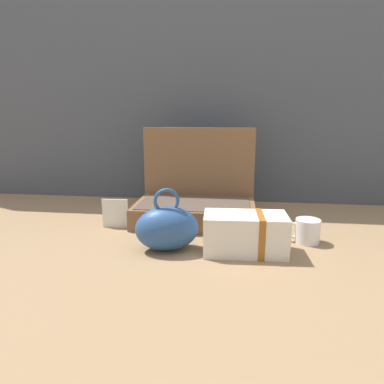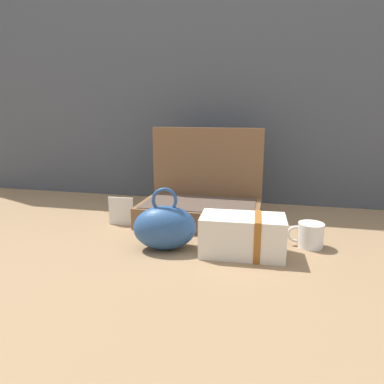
{
  "view_description": "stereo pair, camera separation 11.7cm",
  "coord_description": "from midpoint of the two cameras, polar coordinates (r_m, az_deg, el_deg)",
  "views": [
    {
      "loc": [
        0.13,
        -1.15,
        0.44
      ],
      "look_at": [
        -0.01,
        -0.02,
        0.18
      ],
      "focal_mm": 32.57,
      "sensor_mm": 36.0,
      "label": 1
    },
    {
      "loc": [
        0.24,
        -1.13,
        0.44
      ],
      "look_at": [
        -0.01,
        -0.02,
        0.18
      ],
      "focal_mm": 32.57,
      "sensor_mm": 36.0,
      "label": 2
    }
  ],
  "objects": [
    {
      "name": "cream_toiletry_bag",
      "position": [
        1.11,
        5.88,
        -6.83
      ],
      "size": [
        0.27,
        0.15,
        0.13
      ],
      "color": "silver",
      "rests_on": "ground_plane"
    },
    {
      "name": "info_card_left",
      "position": [
        1.38,
        -14.84,
        -3.45
      ],
      "size": [
        0.1,
        0.01,
        0.11
      ],
      "primitive_type": "cube",
      "rotation": [
        0.0,
        0.0,
        0.03
      ],
      "color": "silver",
      "rests_on": "ground_plane"
    },
    {
      "name": "teal_pouch_handbag",
      "position": [
        1.13,
        -7.09,
        -5.93
      ],
      "size": [
        0.23,
        0.18,
        0.21
      ],
      "color": "#284C7F",
      "rests_on": "ground_plane"
    },
    {
      "name": "open_suitcase",
      "position": [
        1.42,
        -1.73,
        -1.48
      ],
      "size": [
        0.47,
        0.29,
        0.37
      ],
      "color": "brown",
      "rests_on": "ground_plane"
    },
    {
      "name": "back_wall",
      "position": [
        1.75,
        1.07,
        21.75
      ],
      "size": [
        3.2,
        0.06,
        1.4
      ],
      "primitive_type": "cube",
      "color": "#474C54",
      "rests_on": "ground_plane"
    },
    {
      "name": "ground_plane",
      "position": [
        1.23,
        -1.96,
        -7.78
      ],
      "size": [
        6.0,
        6.0,
        0.0
      ],
      "primitive_type": "plane",
      "color": "#8C6D4C"
    },
    {
      "name": "coffee_mug",
      "position": [
        1.24,
        15.76,
        -6.19
      ],
      "size": [
        0.12,
        0.08,
        0.08
      ],
      "color": "white",
      "rests_on": "ground_plane"
    }
  ]
}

